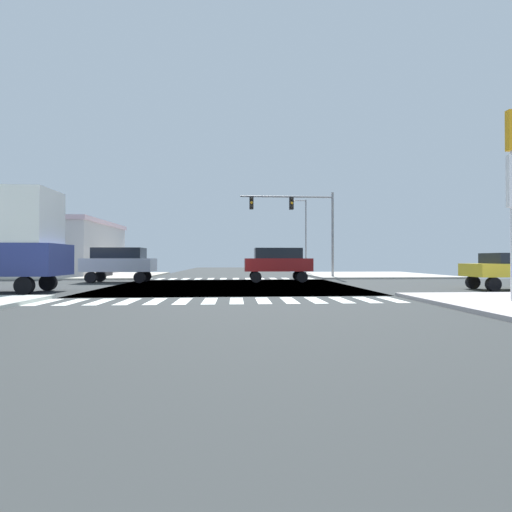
% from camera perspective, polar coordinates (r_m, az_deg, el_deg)
% --- Properties ---
extents(ground, '(90.00, 90.00, 0.05)m').
position_cam_1_polar(ground, '(20.25, -4.04, -5.04)').
color(ground, '#313434').
extents(sidewalk_corner_ne, '(12.00, 12.00, 0.14)m').
position_cam_1_polar(sidewalk_corner_ne, '(34.67, 18.23, -2.98)').
color(sidewalk_corner_ne, '#B2ADA3').
rests_on(sidewalk_corner_ne, ground).
extents(sidewalk_corner_nw, '(12.00, 12.00, 0.14)m').
position_cam_1_polar(sidewalk_corner_nw, '(34.82, -25.78, -2.95)').
color(sidewalk_corner_nw, '#B3AD9B').
rests_on(sidewalk_corner_nw, ground).
extents(crosswalk_near, '(13.50, 2.00, 0.01)m').
position_cam_1_polar(crosswalk_near, '(12.98, -5.48, -7.44)').
color(crosswalk_near, white).
rests_on(crosswalk_near, ground).
extents(crosswalk_far, '(13.50, 2.00, 0.01)m').
position_cam_1_polar(crosswalk_far, '(27.53, -4.41, -3.79)').
color(crosswalk_far, white).
rests_on(crosswalk_far, ground).
extents(traffic_signal_mast, '(7.76, 0.55, 7.11)m').
position_cam_1_polar(traffic_signal_mast, '(28.56, 6.97, 6.96)').
color(traffic_signal_mast, gray).
rests_on(traffic_signal_mast, ground).
extents(street_lamp, '(1.78, 0.32, 8.07)m').
position_cam_1_polar(street_lamp, '(37.80, 7.94, 4.42)').
color(street_lamp, gray).
rests_on(street_lamp, ground).
extents(bank_building, '(12.20, 10.81, 5.25)m').
position_cam_1_polar(bank_building, '(38.55, -30.80, 1.13)').
color(bank_building, silver).
rests_on(bank_building, ground).
extents(suv_nearside_1, '(4.60, 1.96, 2.34)m').
position_cam_1_polar(suv_nearside_1, '(24.95, -21.80, -0.89)').
color(suv_nearside_1, black).
rests_on(suv_nearside_1, ground).
extents(suv_farside_2, '(4.60, 1.96, 2.34)m').
position_cam_1_polar(suv_farside_2, '(23.87, 3.64, -0.95)').
color(suv_farside_2, black).
rests_on(suv_farside_2, ground).
extents(sedan_leading_2, '(4.30, 1.80, 1.88)m').
position_cam_1_polar(sedan_leading_2, '(21.81, 36.62, -1.61)').
color(sedan_leading_2, black).
rests_on(sedan_leading_2, ground).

